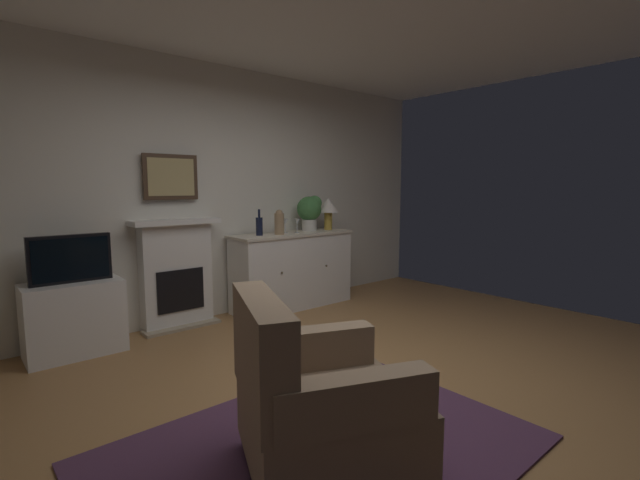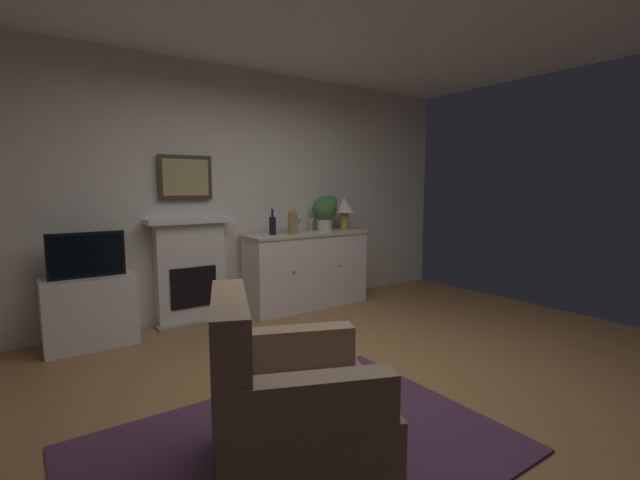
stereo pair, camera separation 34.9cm
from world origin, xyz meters
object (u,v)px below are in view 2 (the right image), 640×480
(fireplace_unit, at_px, (190,271))
(vase_decorative, at_px, (293,222))
(wine_glass_center, at_px, (311,222))
(framed_picture, at_px, (186,177))
(wine_glass_left, at_px, (300,222))
(armchair, at_px, (287,401))
(tv_cabinet, at_px, (90,311))
(wine_bottle, at_px, (273,225))
(table_lamp, at_px, (344,208))
(tv_set, at_px, (87,255))
(potted_plant_small, at_px, (326,210))
(sideboard_cabinet, at_px, (307,269))

(fireplace_unit, xyz_separation_m, vase_decorative, (1.12, -0.23, 0.48))
(wine_glass_center, xyz_separation_m, vase_decorative, (-0.26, -0.01, 0.02))
(framed_picture, distance_m, wine_glass_left, 1.38)
(wine_glass_center, height_order, armchair, wine_glass_center)
(tv_cabinet, xyz_separation_m, armchair, (0.53, -2.56, 0.07))
(framed_picture, distance_m, wine_bottle, 1.06)
(framed_picture, height_order, wine_glass_left, framed_picture)
(fireplace_unit, relative_size, vase_decorative, 3.91)
(wine_bottle, distance_m, armchair, 2.96)
(framed_picture, xyz_separation_m, armchair, (-0.45, -2.76, -1.13))
(table_lamp, distance_m, tv_set, 2.90)
(wine_bottle, bearing_deg, armchair, -117.71)
(tv_set, bearing_deg, potted_plant_small, 1.17)
(framed_picture, distance_m, table_lamp, 1.95)
(tv_set, bearing_deg, wine_bottle, 0.86)
(wine_glass_center, distance_m, armchair, 3.16)
(framed_picture, distance_m, vase_decorative, 1.25)
(wine_bottle, bearing_deg, framed_picture, 167.27)
(tv_cabinet, bearing_deg, armchair, -78.36)
(vase_decorative, bearing_deg, fireplace_unit, 168.52)
(wine_glass_center, distance_m, potted_plant_small, 0.31)
(vase_decorative, distance_m, tv_cabinet, 2.21)
(vase_decorative, height_order, tv_cabinet, vase_decorative)
(sideboard_cabinet, relative_size, wine_glass_center, 9.16)
(fireplace_unit, relative_size, tv_cabinet, 1.47)
(wine_glass_center, bearing_deg, armchair, -126.17)
(sideboard_cabinet, xyz_separation_m, wine_bottle, (-0.44, 0.02, 0.55))
(tv_set, bearing_deg, wine_glass_left, 1.22)
(sideboard_cabinet, xyz_separation_m, wine_glass_center, (0.04, -0.04, 0.56))
(potted_plant_small, distance_m, armchair, 3.41)
(tv_cabinet, bearing_deg, wine_glass_left, 0.63)
(fireplace_unit, bearing_deg, tv_cabinet, -170.55)
(vase_decorative, distance_m, potted_plant_small, 0.55)
(wine_bottle, bearing_deg, potted_plant_small, 1.94)
(table_lamp, bearing_deg, wine_glass_left, 176.43)
(fireplace_unit, bearing_deg, wine_bottle, -9.95)
(wine_glass_left, distance_m, wine_glass_center, 0.14)
(vase_decorative, relative_size, potted_plant_small, 0.65)
(fireplace_unit, distance_m, framed_picture, 0.97)
(tv_cabinet, relative_size, tv_set, 1.21)
(framed_picture, distance_m, armchair, 3.02)
(framed_picture, height_order, vase_decorative, framed_picture)
(framed_picture, xyz_separation_m, wine_bottle, (0.90, -0.20, -0.52))
(tv_cabinet, distance_m, potted_plant_small, 2.75)
(vase_decorative, bearing_deg, sideboard_cabinet, 12.68)
(fireplace_unit, bearing_deg, armchair, -99.37)
(fireplace_unit, bearing_deg, table_lamp, -5.32)
(table_lamp, height_order, armchair, table_lamp)
(wine_glass_left, bearing_deg, tv_set, -178.78)
(sideboard_cabinet, xyz_separation_m, armchair, (-1.79, -2.54, -0.06))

